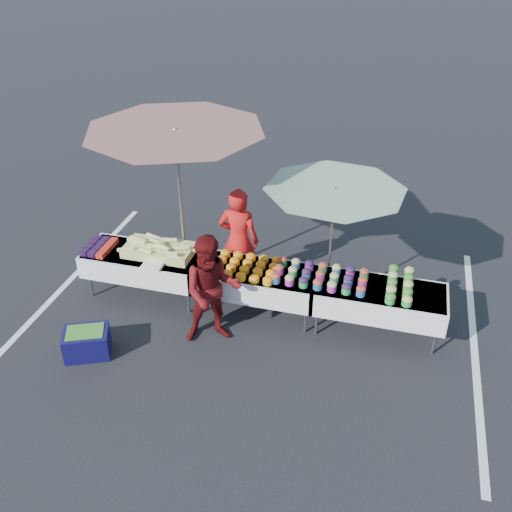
% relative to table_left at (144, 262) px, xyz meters
% --- Properties ---
extents(ground, '(80.00, 80.00, 0.00)m').
position_rel_table_left_xyz_m(ground, '(1.80, 0.00, -0.58)').
color(ground, black).
extents(stripe_left, '(0.10, 5.00, 0.00)m').
position_rel_table_left_xyz_m(stripe_left, '(-1.40, 0.00, -0.58)').
color(stripe_left, silver).
rests_on(stripe_left, ground).
extents(stripe_right, '(0.10, 5.00, 0.00)m').
position_rel_table_left_xyz_m(stripe_right, '(5.00, 0.00, -0.58)').
color(stripe_right, silver).
rests_on(stripe_right, ground).
extents(table_left, '(1.86, 0.81, 0.75)m').
position_rel_table_left_xyz_m(table_left, '(0.00, 0.00, 0.00)').
color(table_left, white).
rests_on(table_left, ground).
extents(table_center, '(1.86, 0.81, 0.75)m').
position_rel_table_left_xyz_m(table_center, '(1.80, 0.00, 0.00)').
color(table_center, white).
rests_on(table_center, ground).
extents(table_right, '(1.86, 0.81, 0.75)m').
position_rel_table_left_xyz_m(table_right, '(3.60, 0.00, 0.00)').
color(table_right, white).
rests_on(table_right, ground).
extents(berry_punnets, '(0.40, 0.54, 0.08)m').
position_rel_table_left_xyz_m(berry_punnets, '(-0.71, -0.06, 0.21)').
color(berry_punnets, black).
rests_on(berry_punnets, table_left).
extents(corn_pile, '(1.16, 0.57, 0.26)m').
position_rel_table_left_xyz_m(corn_pile, '(0.25, 0.05, 0.26)').
color(corn_pile, '#BBBC60').
rests_on(corn_pile, table_left).
extents(plastic_bags, '(0.30, 0.25, 0.05)m').
position_rel_table_left_xyz_m(plastic_bags, '(0.30, -0.30, 0.19)').
color(plastic_bags, white).
rests_on(plastic_bags, table_left).
extents(carrot_bowls, '(0.95, 0.69, 0.11)m').
position_rel_table_left_xyz_m(carrot_bowls, '(1.65, -0.01, 0.22)').
color(carrot_bowls, orange).
rests_on(carrot_bowls, table_center).
extents(potato_cups, '(1.34, 0.58, 0.16)m').
position_rel_table_left_xyz_m(potato_cups, '(2.75, 0.00, 0.25)').
color(potato_cups, '#215F9B').
rests_on(potato_cups, table_right).
extents(bean_baskets, '(0.36, 0.86, 0.15)m').
position_rel_table_left_xyz_m(bean_baskets, '(3.86, 0.08, 0.24)').
color(bean_baskets, green).
rests_on(bean_baskets, table_right).
extents(vendor, '(0.64, 0.42, 1.76)m').
position_rel_table_left_xyz_m(vendor, '(1.37, 0.55, 0.29)').
color(vendor, red).
rests_on(vendor, ground).
extents(customer, '(0.99, 0.89, 1.66)m').
position_rel_table_left_xyz_m(customer, '(1.38, -0.75, 0.25)').
color(customer, '#570D0E').
rests_on(customer, ground).
extents(umbrella_left, '(2.62, 2.62, 2.67)m').
position_rel_table_left_xyz_m(umbrella_left, '(0.52, 0.40, 1.84)').
color(umbrella_left, black).
rests_on(umbrella_left, ground).
extents(umbrella_right, '(2.45, 2.45, 2.03)m').
position_rel_table_left_xyz_m(umbrella_right, '(2.81, 0.40, 1.26)').
color(umbrella_right, black).
rests_on(umbrella_right, ground).
extents(storage_bin, '(0.73, 0.65, 0.40)m').
position_rel_table_left_xyz_m(storage_bin, '(-0.20, -1.53, -0.38)').
color(storage_bin, '#0E0C3E').
rests_on(storage_bin, ground).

